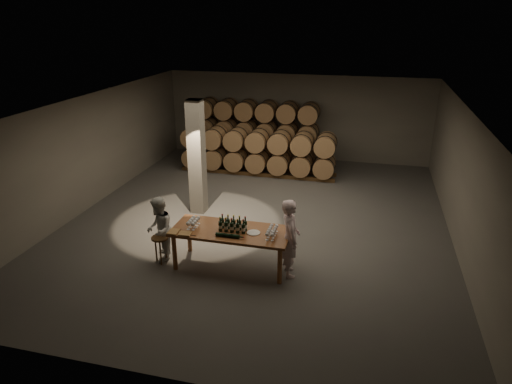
% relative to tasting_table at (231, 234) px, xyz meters
% --- Properties ---
extents(room, '(12.00, 12.00, 12.00)m').
position_rel_tasting_table_xyz_m(room, '(-1.80, 2.70, 0.80)').
color(room, '#565351').
rests_on(room, ground).
extents(tasting_table, '(2.60, 1.10, 0.90)m').
position_rel_tasting_table_xyz_m(tasting_table, '(0.00, 0.00, 0.00)').
color(tasting_table, brown).
rests_on(tasting_table, ground).
extents(barrel_stack_back, '(4.70, 0.95, 2.31)m').
position_rel_tasting_table_xyz_m(barrel_stack_back, '(-1.35, 7.70, 0.40)').
color(barrel_stack_back, brown).
rests_on(barrel_stack_back, ground).
extents(barrel_stack_front, '(5.48, 0.95, 1.57)m').
position_rel_tasting_table_xyz_m(barrel_stack_front, '(-0.96, 6.30, 0.03)').
color(barrel_stack_front, brown).
rests_on(barrel_stack_front, ground).
extents(bottle_cluster, '(0.60, 0.23, 0.34)m').
position_rel_tasting_table_xyz_m(bottle_cluster, '(0.05, -0.02, 0.22)').
color(bottle_cluster, black).
rests_on(bottle_cluster, tasting_table).
extents(lying_bottles, '(0.62, 0.08, 0.08)m').
position_rel_tasting_table_xyz_m(lying_bottles, '(0.04, -0.34, 0.14)').
color(lying_bottles, black).
rests_on(lying_bottles, tasting_table).
extents(glass_cluster_left, '(0.20, 0.42, 0.19)m').
position_rel_tasting_table_xyz_m(glass_cluster_left, '(-0.86, -0.03, 0.24)').
color(glass_cluster_left, silver).
rests_on(glass_cluster_left, tasting_table).
extents(glass_cluster_right, '(0.19, 0.52, 0.17)m').
position_rel_tasting_table_xyz_m(glass_cluster_right, '(0.92, -0.04, 0.23)').
color(glass_cluster_right, silver).
rests_on(glass_cluster_right, tasting_table).
extents(plate, '(0.29, 0.29, 0.02)m').
position_rel_tasting_table_xyz_m(plate, '(0.51, -0.02, 0.11)').
color(plate, silver).
rests_on(plate, tasting_table).
extents(notebook_near, '(0.28, 0.23, 0.03)m').
position_rel_tasting_table_xyz_m(notebook_near, '(-0.90, -0.44, 0.12)').
color(notebook_near, olive).
rests_on(notebook_near, tasting_table).
extents(notebook_corner, '(0.22, 0.28, 0.02)m').
position_rel_tasting_table_xyz_m(notebook_corner, '(-1.18, -0.40, 0.12)').
color(notebook_corner, olive).
rests_on(notebook_corner, tasting_table).
extents(pen, '(0.15, 0.01, 0.01)m').
position_rel_tasting_table_xyz_m(pen, '(-0.73, -0.45, 0.11)').
color(pen, black).
rests_on(pen, tasting_table).
extents(stool, '(0.38, 0.38, 0.64)m').
position_rel_tasting_table_xyz_m(stool, '(-1.61, -0.23, -0.27)').
color(stool, brown).
rests_on(stool, ground).
extents(person_man, '(0.62, 0.75, 1.75)m').
position_rel_tasting_table_xyz_m(person_man, '(1.31, -0.01, 0.08)').
color(person_man, silver).
rests_on(person_man, ground).
extents(person_woman, '(0.80, 0.89, 1.52)m').
position_rel_tasting_table_xyz_m(person_woman, '(-1.68, -0.09, -0.04)').
color(person_woman, silver).
rests_on(person_woman, ground).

